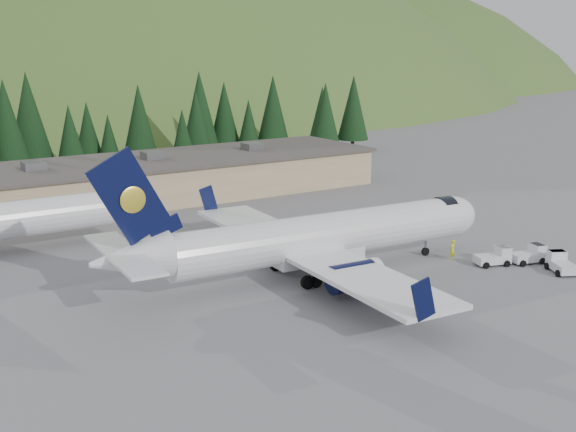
% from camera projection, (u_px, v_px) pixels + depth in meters
% --- Properties ---
extents(ground, '(600.00, 600.00, 0.00)m').
position_uv_depth(ground, '(325.00, 273.00, 63.60)').
color(ground, slate).
extents(airliner, '(37.59, 35.27, 12.47)m').
position_uv_depth(airliner, '(315.00, 239.00, 62.30)').
color(airliner, white).
rests_on(airliner, ground).
extents(baggage_tug_a, '(3.48, 2.53, 1.71)m').
position_uv_depth(baggage_tug_a, '(530.00, 255.00, 66.57)').
color(baggage_tug_a, silver).
rests_on(baggage_tug_a, ground).
extents(baggage_tug_b, '(3.49, 2.66, 1.68)m').
position_uv_depth(baggage_tug_b, '(495.00, 257.00, 65.91)').
color(baggage_tug_b, silver).
rests_on(baggage_tug_b, ground).
extents(baggage_tug_c, '(3.00, 3.60, 1.72)m').
position_uv_depth(baggage_tug_c, '(560.00, 263.00, 63.94)').
color(baggage_tug_c, silver).
rests_on(baggage_tug_c, ground).
extents(terminal_building, '(71.00, 17.00, 6.10)m').
position_uv_depth(terminal_building, '(117.00, 182.00, 91.22)').
color(terminal_building, tan).
rests_on(terminal_building, ground).
extents(ramp_worker, '(0.78, 0.59, 1.91)m').
position_uv_depth(ramp_worker, '(452.00, 250.00, 67.48)').
color(ramp_worker, '#D0DA18').
rests_on(ramp_worker, ground).
extents(tree_line, '(112.87, 17.95, 14.43)m').
position_uv_depth(tree_line, '(78.00, 125.00, 111.00)').
color(tree_line, black).
rests_on(tree_line, ground).
extents(hills, '(614.00, 330.00, 300.00)m').
position_uv_depth(hills, '(119.00, 314.00, 280.10)').
color(hills, '#35551D').
rests_on(hills, ground).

